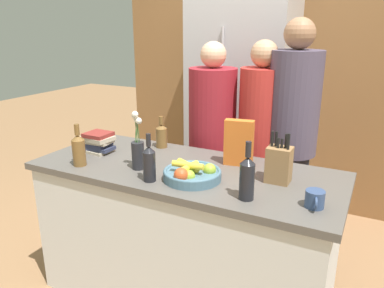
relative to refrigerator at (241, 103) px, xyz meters
The scene contains 16 objects.
kitchen_island 1.48m from the refrigerator, 83.85° to the right, with size 1.82×0.75×0.89m.
back_wall_wood 0.48m from the refrigerator, 67.90° to the left, with size 3.02×0.12×2.60m.
refrigerator is the anchor object (origin of this frame).
fruit_bowl 1.53m from the refrigerator, 79.91° to the right, with size 0.32×0.32×0.11m.
knife_block 1.48m from the refrigerator, 62.34° to the right, with size 0.13×0.11×0.28m.
flower_vase 1.49m from the refrigerator, 93.37° to the right, with size 0.07×0.07×0.34m.
cereal_box 1.24m from the refrigerator, 70.73° to the right, with size 0.18×0.09×0.28m.
coffee_mug 1.79m from the refrigerator, 59.15° to the right, with size 0.09×0.12×0.08m.
book_stack 1.45m from the refrigerator, 110.30° to the right, with size 0.21×0.17×0.13m.
bottle_oil 1.70m from the refrigerator, 69.13° to the right, with size 0.07×0.07×0.29m.
bottle_vinegar 1.62m from the refrigerator, 87.53° to the right, with size 0.07×0.07×0.26m.
bottle_wine 1.10m from the refrigerator, 99.44° to the right, with size 0.08×0.08×0.22m.
bottle_water 1.66m from the refrigerator, 105.08° to the right, with size 0.08×0.08×0.25m.
person_at_sink 0.73m from the refrigerator, 87.14° to the right, with size 0.35×0.35×1.59m.
person_in_blue 0.79m from the refrigerator, 60.03° to the right, with size 0.31×0.31×1.60m.
person_in_red_tee 0.89m from the refrigerator, 47.29° to the right, with size 0.34×0.34×1.74m.
Camera 1 is at (0.97, -1.81, 1.68)m, focal length 35.00 mm.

